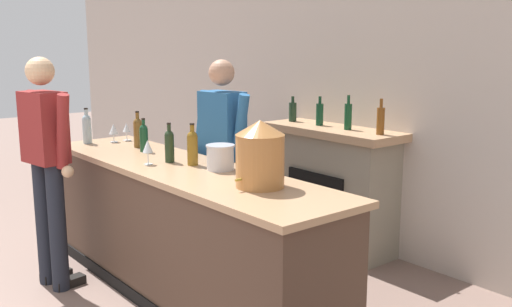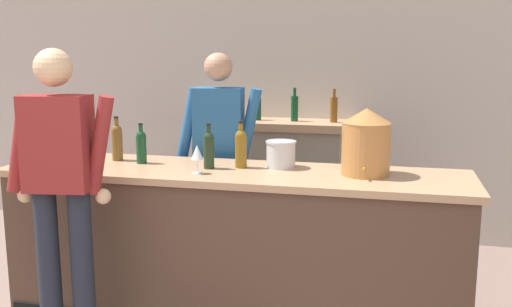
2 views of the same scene
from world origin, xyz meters
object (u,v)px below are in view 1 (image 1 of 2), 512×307
(ice_bucket_steel, at_px, (220,157))
(wine_bottle_cabernet_heavy, at_px, (169,145))
(wine_glass_mid_counter, at_px, (148,147))
(wine_bottle_merlot_tall, at_px, (192,146))
(wine_bottle_chardonnay_pale, at_px, (138,131))
(wine_bottle_riesling_slim, at_px, (87,128))
(fireplace_stone, at_px, (332,186))
(copper_dispenser, at_px, (260,154))
(wine_bottle_port_short, at_px, (144,137))
(wine_glass_back_row, at_px, (114,130))
(wine_glass_near_bucket, at_px, (126,128))
(person_customer, at_px, (47,163))
(person_bartender, at_px, (222,156))

(ice_bucket_steel, distance_m, wine_bottle_cabernet_heavy, 0.47)
(ice_bucket_steel, relative_size, wine_glass_mid_counter, 1.11)
(wine_bottle_merlot_tall, distance_m, wine_bottle_chardonnay_pale, 0.91)
(wine_bottle_merlot_tall, height_order, wine_bottle_riesling_slim, wine_bottle_riesling_slim)
(fireplace_stone, relative_size, copper_dispenser, 3.47)
(wine_glass_mid_counter, bearing_deg, wine_bottle_port_short, 154.60)
(fireplace_stone, height_order, wine_bottle_merlot_tall, fireplace_stone)
(fireplace_stone, distance_m, wine_glass_mid_counter, 1.92)
(ice_bucket_steel, bearing_deg, wine_bottle_chardonnay_pale, -178.90)
(fireplace_stone, xyz_separation_m, wine_glass_back_row, (-1.18, -1.59, 0.55))
(wine_bottle_chardonnay_pale, distance_m, wine_glass_near_bucket, 0.38)
(wine_bottle_riesling_slim, bearing_deg, wine_glass_near_bucket, 75.81)
(wine_glass_mid_counter, height_order, wine_glass_near_bucket, wine_glass_mid_counter)
(person_customer, xyz_separation_m, wine_glass_mid_counter, (0.64, 0.51, 0.15))
(wine_bottle_merlot_tall, height_order, wine_glass_near_bucket, wine_bottle_merlot_tall)
(wine_bottle_cabernet_heavy, height_order, wine_glass_back_row, wine_bottle_cabernet_heavy)
(fireplace_stone, bearing_deg, wine_bottle_riesling_slim, -125.21)
(wine_bottle_cabernet_heavy, bearing_deg, person_bartender, 100.50)
(wine_bottle_cabernet_heavy, bearing_deg, wine_bottle_port_short, 173.22)
(fireplace_stone, relative_size, wine_glass_back_row, 8.59)
(fireplace_stone, bearing_deg, wine_bottle_chardonnay_pale, -117.74)
(wine_bottle_riesling_slim, relative_size, wine_glass_back_row, 1.88)
(ice_bucket_steel, height_order, wine_bottle_cabernet_heavy, wine_bottle_cabernet_heavy)
(fireplace_stone, xyz_separation_m, copper_dispenser, (0.90, -1.62, 0.64))
(person_bartender, bearing_deg, wine_glass_back_row, -153.54)
(copper_dispenser, relative_size, wine_glass_near_bucket, 2.55)
(wine_bottle_chardonnay_pale, height_order, wine_glass_back_row, wine_bottle_chardonnay_pale)
(wine_bottle_riesling_slim, height_order, wine_glass_back_row, wine_bottle_riesling_slim)
(wine_glass_back_row, distance_m, wine_glass_near_bucket, 0.13)
(wine_bottle_cabernet_heavy, distance_m, wine_bottle_merlot_tall, 0.21)
(ice_bucket_steel, xyz_separation_m, wine_bottle_riesling_slim, (-1.62, -0.28, 0.05))
(fireplace_stone, bearing_deg, ice_bucket_steel, -77.01)
(person_customer, bearing_deg, wine_bottle_port_short, 78.25)
(wine_glass_mid_counter, bearing_deg, person_bartender, 96.43)
(wine_bottle_port_short, xyz_separation_m, wine_bottle_riesling_slim, (-0.67, -0.20, 0.02))
(person_bartender, xyz_separation_m, wine_bottle_riesling_slim, (-1.07, -0.69, 0.18))
(copper_dispenser, distance_m, wine_glass_near_bucket, 2.09)
(fireplace_stone, distance_m, wine_glass_back_row, 2.05)
(wine_bottle_riesling_slim, relative_size, wine_glass_mid_counter, 1.73)
(person_bartender, relative_size, wine_glass_mid_counter, 9.66)
(ice_bucket_steel, xyz_separation_m, wine_glass_back_row, (-1.53, -0.07, 0.03))
(person_customer, relative_size, wine_bottle_port_short, 6.50)
(wine_bottle_merlot_tall, bearing_deg, wine_bottle_riesling_slim, -171.09)
(wine_bottle_merlot_tall, relative_size, wine_glass_back_row, 1.83)
(copper_dispenser, xyz_separation_m, wine_bottle_port_short, (-1.50, 0.02, -0.09))
(wine_bottle_chardonnay_pale, bearing_deg, wine_glass_back_row, -172.58)
(ice_bucket_steel, bearing_deg, wine_bottle_merlot_tall, -165.88)
(wine_bottle_port_short, relative_size, wine_glass_near_bucket, 1.69)
(fireplace_stone, xyz_separation_m, wine_bottle_merlot_tall, (0.10, -1.58, 0.57))
(fireplace_stone, relative_size, wine_bottle_riesling_slim, 4.57)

